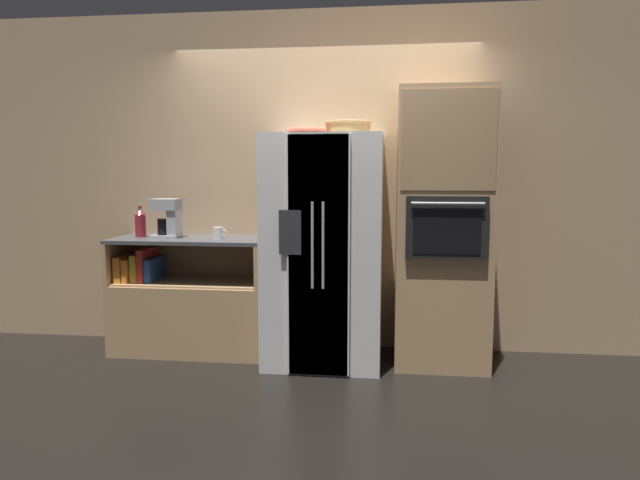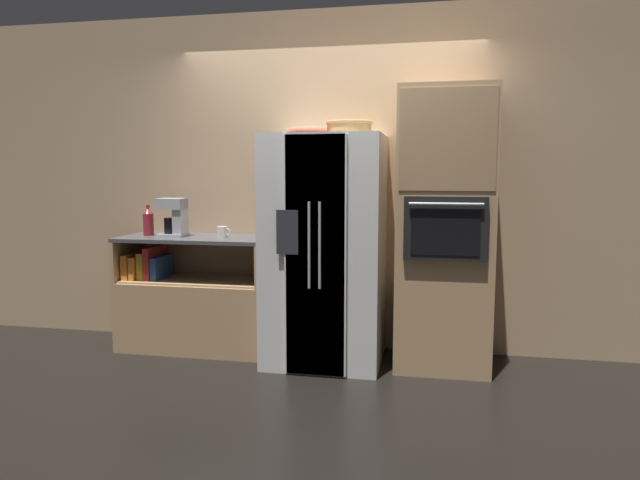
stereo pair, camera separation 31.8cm
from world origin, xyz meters
The scene contains 10 objects.
ground_plane centered at (0.00, 0.00, 0.00)m, with size 20.00×20.00×0.00m, color black.
wall_back centered at (0.00, 0.44, 1.40)m, with size 12.00×0.06×2.80m.
counter_left centered at (-1.09, 0.13, 0.35)m, with size 1.26×0.57×0.95m.
refrigerator centered at (0.05, 0.02, 0.88)m, with size 0.89×0.82×1.76m.
wall_oven centered at (0.95, 0.09, 1.05)m, with size 0.70×0.71×2.10m.
wicker_basket centered at (0.22, 0.07, 1.82)m, with size 0.36×0.36×0.10m.
fruit_bowl centered at (-0.08, -0.06, 1.79)m, with size 0.31×0.31×0.06m.
bottle_tall centered at (-1.50, 0.14, 1.07)m, with size 0.09×0.09×0.26m.
mug centered at (-0.82, 0.10, 1.00)m, with size 0.12×0.08×0.09m.
coffee_maker centered at (-1.24, 0.11, 1.12)m, with size 0.22×0.18×0.32m.
Camera 1 is at (0.55, -4.34, 1.48)m, focal length 32.00 mm.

